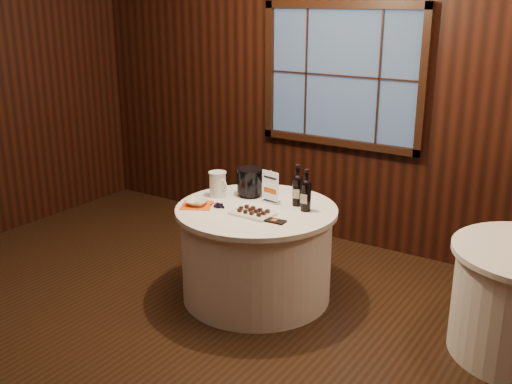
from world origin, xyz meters
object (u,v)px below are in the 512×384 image
Objects in this scene: chocolate_plate at (253,212)px; main_table at (256,252)px; ice_bucket at (250,182)px; cracker_bowl at (197,203)px; port_bottle_left at (297,188)px; chocolate_box at (274,221)px; glass_pitcher at (218,184)px; port_bottle_right at (306,193)px; sign_stand at (271,192)px; grape_bunch at (219,205)px.

main_table is at bearing 113.20° from chocolate_plate.
cracker_bowl is (-0.21, -0.44, -0.10)m from ice_bucket.
port_bottle_left reaches higher than chocolate_box.
glass_pitcher is at bearing 156.30° from chocolate_plate.
port_bottle_right reaches higher than ice_bucket.
sign_stand is 0.22m from port_bottle_left.
ice_bucket is at bearing 169.92° from port_bottle_right.
port_bottle_right is 0.87m from cracker_bowl.
chocolate_box is at bearing -95.34° from port_bottle_left.
port_bottle_left reaches higher than glass_pitcher.
glass_pitcher is (-0.21, -0.16, -0.02)m from ice_bucket.
ice_bucket is 0.40m from grape_bunch.
port_bottle_right is at bearing -7.17° from ice_bucket.
sign_stand is 0.33m from chocolate_plate.
cracker_bowl is (-0.66, -0.44, -0.12)m from port_bottle_left.
main_table is 0.65m from port_bottle_right.
port_bottle_left is at bearing 42.43° from main_table.
ice_bucket reaches higher than grape_bunch.
chocolate_box is at bearing -45.09° from sign_stand.
main_table is 4.68× the size of sign_stand.
chocolate_plate reaches higher than main_table.
main_table is at bearing 6.59° from glass_pitcher.
chocolate_plate is at bearing -8.99° from glass_pitcher.
sign_stand reaches higher than ice_bucket.
main_table is 3.94× the size of chocolate_plate.
grape_bunch reaches higher than main_table.
port_bottle_right reaches higher than chocolate_plate.
sign_stand is 0.84× the size of chocolate_plate.
chocolate_plate is (-0.29, -0.30, -0.13)m from port_bottle_right.
chocolate_box is at bearing 2.05° from cracker_bowl.
port_bottle_left is 0.68m from glass_pitcher.
cracker_bowl is at bearing -162.47° from grape_bunch.
port_bottle_right is 2.20× the size of grape_bunch.
grape_bunch is at bearing -95.48° from ice_bucket.
chocolate_box is 0.76m from glass_pitcher.
glass_pitcher is at bearing 171.89° from main_table.
chocolate_plate reaches higher than grape_bunch.
port_bottle_left is 0.45m from ice_bucket.
sign_stand reaches higher than cracker_bowl.
ice_bucket is at bearing 63.79° from cracker_bowl.
ice_bucket is 1.38× the size of chocolate_box.
main_table is 7.56× the size of chocolate_box.
main_table is at bearing -160.60° from port_bottle_right.
ice_bucket reaches higher than chocolate_box.
port_bottle_left is 1.01× the size of port_bottle_right.
port_bottle_left reaches higher than chocolate_plate.
chocolate_plate is at bearing -137.16° from port_bottle_right.
chocolate_plate is (-0.18, -0.38, -0.13)m from port_bottle_left.
sign_stand is at bearing 95.98° from chocolate_plate.
main_table is 3.85× the size of port_bottle_right.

